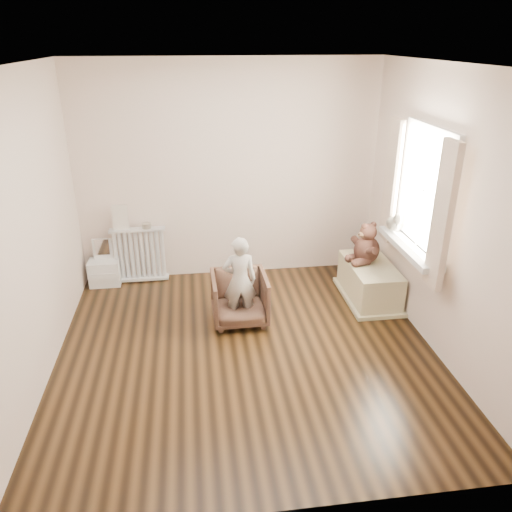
{
  "coord_description": "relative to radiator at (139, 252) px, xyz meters",
  "views": [
    {
      "loc": [
        -0.45,
        -4.02,
        2.8
      ],
      "look_at": [
        0.15,
        0.45,
        0.8
      ],
      "focal_mm": 35.0,
      "sensor_mm": 36.0,
      "label": 1
    }
  ],
  "objects": [
    {
      "name": "ceiling",
      "position": [
        1.12,
        -1.68,
        2.21
      ],
      "size": [
        3.6,
        3.6,
        0.01
      ],
      "primitive_type": "cube",
      "color": "white",
      "rests_on": "ground"
    },
    {
      "name": "child",
      "position": [
        1.11,
        -1.15,
        0.11
      ],
      "size": [
        0.35,
        0.23,
        0.96
      ],
      "primitive_type": "imported",
      "rotation": [
        0.0,
        0.0,
        3.16
      ],
      "color": "beige",
      "rests_on": "armchair"
    },
    {
      "name": "front_wall",
      "position": [
        1.12,
        -3.48,
        0.91
      ],
      "size": [
        3.6,
        0.02,
        2.6
      ],
      "primitive_type": "cube",
      "color": "silver",
      "rests_on": "ground"
    },
    {
      "name": "right_wall",
      "position": [
        2.92,
        -1.68,
        0.91
      ],
      "size": [
        0.02,
        3.6,
        2.6
      ],
      "primitive_type": "cube",
      "color": "silver",
      "rests_on": "ground"
    },
    {
      "name": "window_sill",
      "position": [
        2.79,
        -1.38,
        0.48
      ],
      "size": [
        0.22,
        1.1,
        0.06
      ],
      "primitive_type": "cube",
      "color": "silver",
      "rests_on": "right_wall"
    },
    {
      "name": "left_wall",
      "position": [
        -0.68,
        -1.68,
        0.91
      ],
      "size": [
        0.02,
        3.6,
        2.6
      ],
      "primitive_type": "cube",
      "color": "silver",
      "rests_on": "ground"
    },
    {
      "name": "teddy_bear",
      "position": [
        2.6,
        -0.73,
        0.28
      ],
      "size": [
        0.45,
        0.39,
        0.47
      ],
      "primitive_type": null,
      "rotation": [
        0.0,
        0.0,
        0.28
      ],
      "color": "#361E17",
      "rests_on": "toy_bench"
    },
    {
      "name": "toy_bench",
      "position": [
        2.64,
        -0.81,
        -0.19
      ],
      "size": [
        0.48,
        0.91,
        0.43
      ],
      "primitive_type": "cube",
      "color": "beige",
      "rests_on": "floor"
    },
    {
      "name": "curtain_left",
      "position": [
        2.77,
        -1.95,
        1.0
      ],
      "size": [
        0.06,
        0.26,
        1.3
      ],
      "primitive_type": "cube",
      "color": "beige",
      "rests_on": "right_wall"
    },
    {
      "name": "radiator",
      "position": [
        0.0,
        0.0,
        0.0
      ],
      "size": [
        0.66,
        0.12,
        0.69
      ],
      "primitive_type": "cube",
      "color": "silver",
      "rests_on": "floor"
    },
    {
      "name": "curtain_right",
      "position": [
        2.77,
        -0.81,
        1.0
      ],
      "size": [
        0.06,
        0.26,
        1.3
      ],
      "primitive_type": "cube",
      "color": "beige",
      "rests_on": "right_wall"
    },
    {
      "name": "plush_cat",
      "position": [
        2.78,
        -0.99,
        0.61
      ],
      "size": [
        0.26,
        0.31,
        0.23
      ],
      "primitive_type": null,
      "rotation": [
        0.0,
        0.0,
        0.41
      ],
      "color": "slate",
      "rests_on": "window_sill"
    },
    {
      "name": "tin_a",
      "position": [
        0.12,
        0.0,
        0.33
      ],
      "size": [
        0.1,
        0.1,
        0.06
      ],
      "primitive_type": "cylinder",
      "color": "#A59E8C",
      "rests_on": "radiator"
    },
    {
      "name": "back_wall",
      "position": [
        1.12,
        0.12,
        0.91
      ],
      "size": [
        3.6,
        0.02,
        2.6
      ],
      "primitive_type": "cube",
      "color": "silver",
      "rests_on": "ground"
    },
    {
      "name": "armchair",
      "position": [
        1.11,
        -1.1,
        -0.12
      ],
      "size": [
        0.58,
        0.6,
        0.53
      ],
      "primitive_type": "imported",
      "rotation": [
        0.0,
        0.0,
        0.01
      ],
      "color": "brown",
      "rests_on": "floor"
    },
    {
      "name": "toy_vanity",
      "position": [
        -0.43,
        -0.03,
        -0.11
      ],
      "size": [
        0.36,
        0.26,
        0.57
      ],
      "primitive_type": "cube",
      "color": "silver",
      "rests_on": "floor"
    },
    {
      "name": "paper_doll",
      "position": [
        -0.18,
        0.0,
        0.45
      ],
      "size": [
        0.18,
        0.02,
        0.3
      ],
      "primitive_type": "cube",
      "color": "beige",
      "rests_on": "radiator"
    },
    {
      "name": "window",
      "position": [
        2.88,
        -1.38,
        1.06
      ],
      "size": [
        0.03,
        0.9,
        1.1
      ],
      "primitive_type": "cube",
      "color": "white",
      "rests_on": "right_wall"
    },
    {
      "name": "floor",
      "position": [
        1.12,
        -1.68,
        -0.39
      ],
      "size": [
        3.6,
        3.6,
        0.01
      ],
      "primitive_type": "cube",
      "color": "black",
      "rests_on": "ground"
    }
  ]
}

